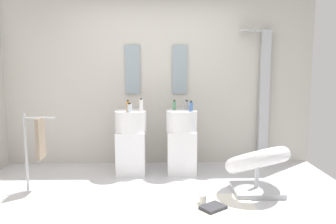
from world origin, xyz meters
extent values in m
cube|color=silver|center=(0.00, 0.00, -0.02)|extent=(4.80, 3.60, 0.04)
cube|color=beige|center=(0.00, 1.65, 1.30)|extent=(4.80, 0.10, 2.60)
cube|color=white|center=(-0.36, 1.11, 0.30)|extent=(0.40, 0.40, 0.60)
cylinder|color=white|center=(-0.36, 1.11, 0.75)|extent=(0.44, 0.44, 0.29)
cylinder|color=#B7BABF|center=(-0.36, 1.23, 0.94)|extent=(0.02, 0.02, 0.10)
cube|color=white|center=(0.36, 1.11, 0.30)|extent=(0.40, 0.40, 0.60)
cylinder|color=white|center=(0.36, 1.11, 0.75)|extent=(0.44, 0.44, 0.29)
cylinder|color=#B7BABF|center=(0.36, 1.23, 0.94)|extent=(0.02, 0.02, 0.10)
cube|color=#8C9EA8|center=(-0.36, 1.58, 1.46)|extent=(0.22, 0.03, 0.73)
cube|color=#8C9EA8|center=(0.36, 1.58, 1.46)|extent=(0.22, 0.03, 0.73)
cube|color=#B7BABF|center=(1.65, 1.53, 1.02)|extent=(0.14, 0.08, 2.05)
cylinder|color=#B7BABF|center=(1.50, 1.51, 2.03)|extent=(0.30, 0.02, 0.02)
cylinder|color=#B7BABF|center=(1.35, 1.48, 2.03)|extent=(0.24, 0.24, 0.02)
cube|color=#B7BABF|center=(1.21, 0.31, 0.03)|extent=(0.56, 0.50, 0.06)
cylinder|color=#B7BABF|center=(1.21, 0.31, 0.20)|extent=(0.05, 0.05, 0.34)
torus|color=white|center=(1.21, 0.31, 0.40)|extent=(1.07, 1.07, 0.49)
cylinder|color=#B7BABF|center=(-1.57, 0.45, 0.47)|extent=(0.03, 0.03, 0.95)
cylinder|color=#B7BABF|center=(-1.39, 0.45, 0.90)|extent=(0.36, 0.02, 0.02)
cube|color=gray|center=(-1.39, 0.45, 0.65)|extent=(0.04, 0.22, 0.50)
cube|color=white|center=(0.60, -0.16, 0.01)|extent=(0.95, 0.86, 0.01)
cube|color=#38383D|center=(0.61, -0.17, 0.03)|extent=(0.31, 0.30, 0.03)
cylinder|color=white|center=(0.52, -0.01, 0.06)|extent=(0.09, 0.09, 0.10)
cylinder|color=#C68C38|center=(-0.38, 0.98, 0.97)|extent=(0.04, 0.04, 0.15)
cylinder|color=black|center=(-0.38, 0.98, 1.05)|extent=(0.02, 0.02, 0.02)
cylinder|color=#4C72B7|center=(0.48, 1.01, 0.96)|extent=(0.05, 0.05, 0.13)
cylinder|color=black|center=(0.48, 1.01, 1.03)|extent=(0.03, 0.03, 0.02)
cylinder|color=white|center=(-0.21, 1.06, 0.97)|extent=(0.05, 0.05, 0.16)
cylinder|color=black|center=(-0.21, 1.06, 1.06)|extent=(0.03, 0.03, 0.02)
cylinder|color=#59996B|center=(0.26, 1.19, 0.96)|extent=(0.05, 0.05, 0.12)
cylinder|color=black|center=(0.26, 1.19, 1.03)|extent=(0.03, 0.03, 0.02)
cylinder|color=silver|center=(-0.36, 0.95, 0.95)|extent=(0.06, 0.06, 0.11)
cylinder|color=black|center=(-0.36, 0.95, 1.01)|extent=(0.03, 0.03, 0.02)
cylinder|color=#99999E|center=(0.44, 1.21, 0.95)|extent=(0.06, 0.06, 0.12)
cylinder|color=black|center=(0.44, 1.21, 1.02)|extent=(0.03, 0.03, 0.02)
camera|label=1|loc=(0.04, -3.49, 1.50)|focal=35.45mm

